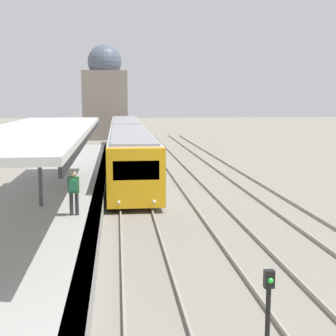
% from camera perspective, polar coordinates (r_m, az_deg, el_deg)
% --- Properties ---
extents(platform_canopy, '(4.00, 19.17, 3.16)m').
position_cam_1_polar(platform_canopy, '(19.20, -15.40, 4.40)').
color(platform_canopy, beige).
rests_on(platform_canopy, station_platform).
extents(person_on_platform, '(0.40, 0.40, 1.66)m').
position_cam_1_polar(person_on_platform, '(17.57, -11.44, -2.56)').
color(person_on_platform, '#2D2D33').
rests_on(person_on_platform, station_platform).
extents(train_near, '(2.66, 35.02, 3.09)m').
position_cam_1_polar(train_near, '(38.17, -4.99, 3.30)').
color(train_near, gold).
rests_on(train_near, ground_plane).
extents(signal_post_near, '(0.20, 0.21, 1.85)m').
position_cam_1_polar(signal_post_near, '(9.80, 12.13, -15.94)').
color(signal_post_near, black).
rests_on(signal_post_near, ground_plane).
extents(distant_domed_building, '(5.52, 5.52, 11.79)m').
position_cam_1_polar(distant_domed_building, '(60.51, -7.66, 8.75)').
color(distant_domed_building, slate).
rests_on(distant_domed_building, ground_plane).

